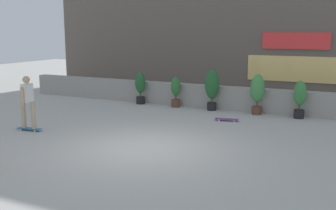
{
  "coord_description": "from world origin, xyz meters",
  "views": [
    {
      "loc": [
        5.07,
        -8.96,
        3.09
      ],
      "look_at": [
        0.0,
        1.5,
        0.9
      ],
      "focal_mm": 43.24,
      "sensor_mm": 36.0,
      "label": 1
    }
  ],
  "objects_px": {
    "potted_plant_3": "(257,91)",
    "potted_plant_4": "(300,97)",
    "potted_plant_2": "(212,87)",
    "skater_by_wall_left": "(28,101)",
    "potted_plant_1": "(176,91)",
    "potted_plant_0": "(140,86)",
    "skateboard_near_camera": "(227,119)"
  },
  "relations": [
    {
      "from": "potted_plant_3",
      "to": "potted_plant_4",
      "type": "distance_m",
      "value": 1.5
    },
    {
      "from": "potted_plant_2",
      "to": "skater_by_wall_left",
      "type": "bearing_deg",
      "value": -126.19
    },
    {
      "from": "skater_by_wall_left",
      "to": "potted_plant_2",
      "type": "bearing_deg",
      "value": 53.81
    },
    {
      "from": "potted_plant_1",
      "to": "skater_by_wall_left",
      "type": "bearing_deg",
      "value": -114.3
    },
    {
      "from": "potted_plant_1",
      "to": "potted_plant_3",
      "type": "xyz_separation_m",
      "value": [
        3.28,
        -0.0,
        0.21
      ]
    },
    {
      "from": "potted_plant_0",
      "to": "potted_plant_4",
      "type": "bearing_deg",
      "value": 0.0
    },
    {
      "from": "potted_plant_0",
      "to": "potted_plant_2",
      "type": "distance_m",
      "value": 3.16
    },
    {
      "from": "potted_plant_1",
      "to": "skater_by_wall_left",
      "type": "relative_size",
      "value": 0.72
    },
    {
      "from": "potted_plant_0",
      "to": "potted_plant_2",
      "type": "xyz_separation_m",
      "value": [
        3.16,
        0.0,
        0.18
      ]
    },
    {
      "from": "potted_plant_0",
      "to": "potted_plant_4",
      "type": "height_order",
      "value": "potted_plant_4"
    },
    {
      "from": "potted_plant_3",
      "to": "skateboard_near_camera",
      "type": "xyz_separation_m",
      "value": [
        -0.65,
        -1.52,
        -0.8
      ]
    },
    {
      "from": "potted_plant_0",
      "to": "potted_plant_3",
      "type": "bearing_deg",
      "value": 0.0
    },
    {
      "from": "potted_plant_0",
      "to": "skateboard_near_camera",
      "type": "bearing_deg",
      "value": -19.73
    },
    {
      "from": "skateboard_near_camera",
      "to": "potted_plant_4",
      "type": "bearing_deg",
      "value": 35.36
    },
    {
      "from": "potted_plant_0",
      "to": "potted_plant_3",
      "type": "relative_size",
      "value": 0.89
    },
    {
      "from": "potted_plant_3",
      "to": "skateboard_near_camera",
      "type": "relative_size",
      "value": 1.81
    },
    {
      "from": "potted_plant_1",
      "to": "potted_plant_4",
      "type": "height_order",
      "value": "potted_plant_4"
    },
    {
      "from": "potted_plant_4",
      "to": "skateboard_near_camera",
      "type": "bearing_deg",
      "value": -144.64
    },
    {
      "from": "potted_plant_1",
      "to": "potted_plant_2",
      "type": "distance_m",
      "value": 1.55
    },
    {
      "from": "potted_plant_4",
      "to": "skater_by_wall_left",
      "type": "relative_size",
      "value": 0.78
    },
    {
      "from": "potted_plant_1",
      "to": "potted_plant_2",
      "type": "height_order",
      "value": "potted_plant_2"
    },
    {
      "from": "skateboard_near_camera",
      "to": "potted_plant_3",
      "type": "bearing_deg",
      "value": 66.74
    },
    {
      "from": "potted_plant_2",
      "to": "potted_plant_4",
      "type": "distance_m",
      "value": 3.25
    },
    {
      "from": "potted_plant_4",
      "to": "skateboard_near_camera",
      "type": "distance_m",
      "value": 2.72
    },
    {
      "from": "potted_plant_2",
      "to": "skater_by_wall_left",
      "type": "height_order",
      "value": "skater_by_wall_left"
    },
    {
      "from": "potted_plant_0",
      "to": "skateboard_near_camera",
      "type": "xyz_separation_m",
      "value": [
        4.25,
        -1.52,
        -0.68
      ]
    },
    {
      "from": "potted_plant_0",
      "to": "potted_plant_4",
      "type": "xyz_separation_m",
      "value": [
        6.4,
        0.0,
        0.0
      ]
    },
    {
      "from": "potted_plant_0",
      "to": "potted_plant_1",
      "type": "distance_m",
      "value": 1.63
    },
    {
      "from": "potted_plant_0",
      "to": "potted_plant_4",
      "type": "relative_size",
      "value": 1.0
    },
    {
      "from": "potted_plant_2",
      "to": "skateboard_near_camera",
      "type": "distance_m",
      "value": 2.06
    },
    {
      "from": "potted_plant_2",
      "to": "potted_plant_3",
      "type": "distance_m",
      "value": 1.75
    },
    {
      "from": "potted_plant_0",
      "to": "skater_by_wall_left",
      "type": "height_order",
      "value": "skater_by_wall_left"
    }
  ]
}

